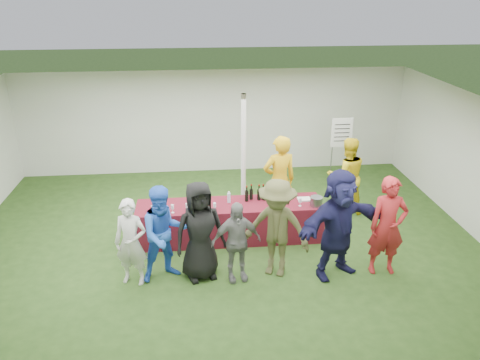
{
  "coord_description": "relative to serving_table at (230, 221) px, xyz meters",
  "views": [
    {
      "loc": [
        -0.45,
        -7.83,
        4.71
      ],
      "look_at": [
        0.34,
        0.29,
        1.25
      ],
      "focal_mm": 35.0,
      "sensor_mm": 36.0,
      "label": 1
    }
  ],
  "objects": [
    {
      "name": "staff_pourer",
      "position": [
        1.06,
        0.54,
        0.59
      ],
      "size": [
        0.78,
        0.59,
        1.93
      ],
      "primitive_type": "imported",
      "rotation": [
        0.0,
        0.0,
        3.34
      ],
      "color": "gold",
      "rests_on": "ground"
    },
    {
      "name": "wine_glasses",
      "position": [
        -0.48,
        -0.25,
        0.49
      ],
      "size": [
        2.84,
        0.12,
        0.16
      ],
      "color": "silver",
      "rests_on": "serving_table"
    },
    {
      "name": "tent",
      "position": [
        0.36,
        0.91,
        0.98
      ],
      "size": [
        10.0,
        10.0,
        10.0
      ],
      "color": "white",
      "rests_on": "ground"
    },
    {
      "name": "ground",
      "position": [
        -0.14,
        -0.29,
        -0.38
      ],
      "size": [
        60.0,
        60.0,
        0.0
      ],
      "primitive_type": "plane",
      "color": "#284719",
      "rests_on": "ground"
    },
    {
      "name": "customer_0",
      "position": [
        -1.73,
        -1.31,
        0.39
      ],
      "size": [
        0.63,
        0.49,
        1.52
      ],
      "primitive_type": "imported",
      "rotation": [
        0.0,
        0.0,
        -0.25
      ],
      "color": "silver",
      "rests_on": "ground"
    },
    {
      "name": "staff_back",
      "position": [
        2.59,
        0.91,
        0.49
      ],
      "size": [
        0.84,
        0.66,
        1.73
      ],
      "primitive_type": "imported",
      "rotation": [
        0.0,
        0.0,
        3.14
      ],
      "color": "yellow",
      "rests_on": "ground"
    },
    {
      "name": "water_bottle",
      "position": [
        -0.01,
        0.08,
        0.48
      ],
      "size": [
        0.07,
        0.07,
        0.23
      ],
      "color": "silver",
      "rests_on": "serving_table"
    },
    {
      "name": "customer_1",
      "position": [
        -1.19,
        -1.22,
        0.47
      ],
      "size": [
        1.0,
        0.89,
        1.7
      ],
      "primitive_type": "imported",
      "rotation": [
        0.0,
        0.0,
        0.35
      ],
      "color": "blue",
      "rests_on": "ground"
    },
    {
      "name": "wine_list_sign",
      "position": [
        2.82,
        2.15,
        0.94
      ],
      "size": [
        0.5,
        0.03,
        1.8
      ],
      "color": "slate",
      "rests_on": "ground"
    },
    {
      "name": "customer_6",
      "position": [
        2.58,
        -1.4,
        0.51
      ],
      "size": [
        0.66,
        0.45,
        1.78
      ],
      "primitive_type": "imported",
      "rotation": [
        0.0,
        0.0,
        -0.04
      ],
      "color": "#AA2023",
      "rests_on": "ground"
    },
    {
      "name": "bar_towel",
      "position": [
        1.47,
        0.05,
        0.39
      ],
      "size": [
        0.25,
        0.18,
        0.03
      ],
      "primitive_type": "cube",
      "color": "white",
      "rests_on": "serving_table"
    },
    {
      "name": "customer_5",
      "position": [
        1.73,
        -1.39,
        0.6
      ],
      "size": [
        1.88,
        1.23,
        1.94
      ],
      "primitive_type": "imported",
      "rotation": [
        0.0,
        0.0,
        0.4
      ],
      "color": "#181841",
      "rests_on": "ground"
    },
    {
      "name": "wine_bottles",
      "position": [
        0.64,
        0.14,
        0.5
      ],
      "size": [
        0.65,
        0.14,
        0.32
      ],
      "color": "black",
      "rests_on": "serving_table"
    },
    {
      "name": "customer_2",
      "position": [
        -0.6,
        -1.24,
        0.5
      ],
      "size": [
        0.98,
        0.78,
        1.76
      ],
      "primitive_type": "imported",
      "rotation": [
        0.0,
        0.0,
        0.29
      ],
      "color": "black",
      "rests_on": "ground"
    },
    {
      "name": "serving_table",
      "position": [
        0.0,
        0.0,
        0.0
      ],
      "size": [
        3.6,
        0.8,
        0.75
      ],
      "primitive_type": "cube",
      "color": "maroon",
      "rests_on": "ground"
    },
    {
      "name": "customer_4",
      "position": [
        0.7,
        -1.28,
        0.51
      ],
      "size": [
        1.31,
        1.07,
        1.77
      ],
      "primitive_type": "imported",
      "rotation": [
        0.0,
        0.0,
        -0.43
      ],
      "color": "#494927",
      "rests_on": "ground"
    },
    {
      "name": "dump_bucket",
      "position": [
        1.65,
        -0.22,
        0.46
      ],
      "size": [
        0.24,
        0.24,
        0.18
      ],
      "primitive_type": "cylinder",
      "color": "slate",
      "rests_on": "serving_table"
    },
    {
      "name": "customer_3",
      "position": [
        0.0,
        -1.38,
        0.35
      ],
      "size": [
        0.89,
        0.49,
        1.44
      ],
      "primitive_type": "imported",
      "rotation": [
        0.0,
        0.0,
        0.17
      ],
      "color": "slate",
      "rests_on": "ground"
    }
  ]
}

